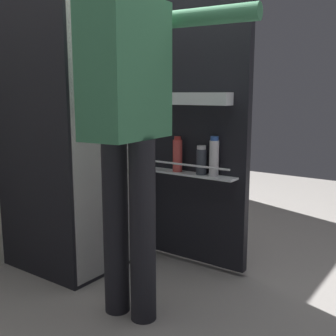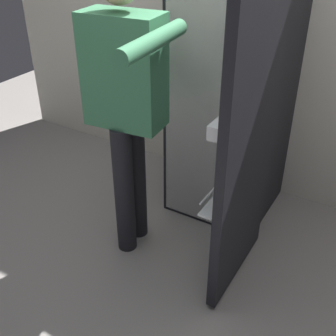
{
  "view_description": "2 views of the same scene",
  "coord_description": "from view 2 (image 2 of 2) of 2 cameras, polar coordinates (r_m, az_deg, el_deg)",
  "views": [
    {
      "loc": [
        -1.72,
        -1.36,
        1.05
      ],
      "look_at": [
        0.03,
        -0.11,
        0.66
      ],
      "focal_mm": 44.12,
      "sensor_mm": 36.0,
      "label": 1
    },
    {
      "loc": [
        0.97,
        -1.89,
        1.89
      ],
      "look_at": [
        -0.07,
        -0.13,
        0.63
      ],
      "focal_mm": 45.45,
      "sensor_mm": 36.0,
      "label": 2
    }
  ],
  "objects": [
    {
      "name": "ground_plane",
      "position": [
        2.84,
        2.68,
        -10.08
      ],
      "size": [
        6.89,
        6.89,
        0.0
      ],
      "primitive_type": "plane",
      "color": "gray"
    },
    {
      "name": "kitchen_wall",
      "position": [
        3.06,
        12.21,
        18.79
      ],
      "size": [
        4.4,
        0.1,
        2.48
      ],
      "primitive_type": "cube",
      "color": "silver",
      "rests_on": "ground_plane"
    },
    {
      "name": "refrigerator",
      "position": [
        2.77,
        8.85,
        10.27
      ],
      "size": [
        0.72,
        1.31,
        1.8
      ],
      "color": "black",
      "rests_on": "ground_plane"
    },
    {
      "name": "person",
      "position": [
        2.34,
        -5.53,
        9.84
      ],
      "size": [
        0.59,
        0.72,
        1.7
      ],
      "color": "black",
      "rests_on": "ground_plane"
    }
  ]
}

